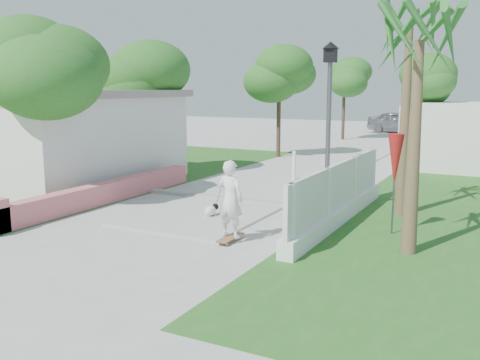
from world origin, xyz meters
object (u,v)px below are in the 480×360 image
Objects in this scene: patio_umbrella at (395,161)px; street_lamp at (329,123)px; bollard at (294,165)px; skateboarder at (220,198)px; dog at (211,210)px; parked_car at (400,123)px.

street_lamp is at bearing 152.24° from patio_umbrella.
patio_umbrella is at bearing -27.76° from street_lamp.
street_lamp is 4.07× the size of bollard.
street_lamp reaches higher than skateboarder.
street_lamp is at bearing -59.04° from bollard.
skateboarder reaches higher than bollard.
skateboarder is at bearing -125.87° from street_lamp.
street_lamp reaches higher than patio_umbrella.
street_lamp reaches higher than bollard.
parked_car is at bearing 104.96° from dog.
bollard is at bearing -158.18° from parked_car.
street_lamp is at bearing -152.64° from parked_car.
patio_umbrella is 4.29× the size of dog.
skateboarder is 1.30m from dog.
patio_umbrella is 4.08m from skateboarder.
patio_umbrella is (4.60, -5.50, 1.10)m from bollard.
dog is (0.15, -6.09, -0.38)m from bollard.
bollard is 22.07m from parked_car.
bollard is at bearing 129.91° from patio_umbrella.
street_lamp is at bearing -120.11° from skateboarder.
patio_umbrella is at bearing -149.04° from parked_car.
patio_umbrella reaches higher than skateboarder.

